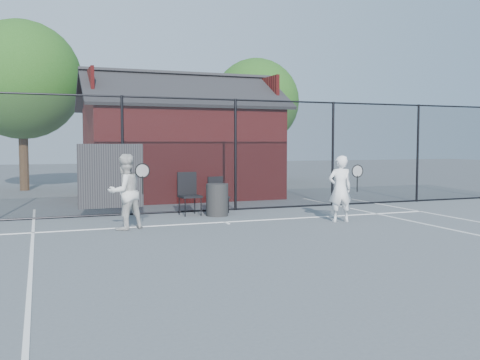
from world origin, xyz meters
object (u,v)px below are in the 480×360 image
object	(u,v)px
player_back	(125,192)
waste_bin	(217,200)
chair_left	(219,195)
clubhouse	(180,149)
chair_right	(190,194)
player_front	(340,189)

from	to	relation	value
player_back	waste_bin	distance (m)	2.82
player_back	waste_bin	xyz separation A→B (m)	(2.47, 1.31, -0.39)
chair_left	waste_bin	distance (m)	0.55
clubhouse	chair_left	size ratio (longest dim) A/B	7.07
player_back	chair_right	world-z (taller)	player_back
waste_bin	player_back	bearing A→B (deg)	-152.09
chair_right	waste_bin	xyz separation A→B (m)	(0.60, -0.35, -0.13)
clubhouse	player_front	bearing A→B (deg)	-73.48
player_front	clubhouse	bearing A→B (deg)	106.52
chair_right	player_front	bearing A→B (deg)	-43.89
player_back	chair_right	distance (m)	2.51
player_back	chair_left	size ratio (longest dim) A/B	1.73
player_front	chair_right	world-z (taller)	player_front
chair_right	waste_bin	world-z (taller)	chair_right
clubhouse	chair_left	distance (m)	4.55
player_front	chair_left	distance (m)	3.27
chair_left	chair_right	xyz separation A→B (m)	(-0.81, -0.15, 0.07)
player_front	chair_left	size ratio (longest dim) A/B	1.67
clubhouse	chair_left	world-z (taller)	clubhouse
clubhouse	chair_right	bearing A→B (deg)	-101.45
clubhouse	player_front	size ratio (longest dim) A/B	4.24
player_back	player_front	bearing A→B (deg)	-7.61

